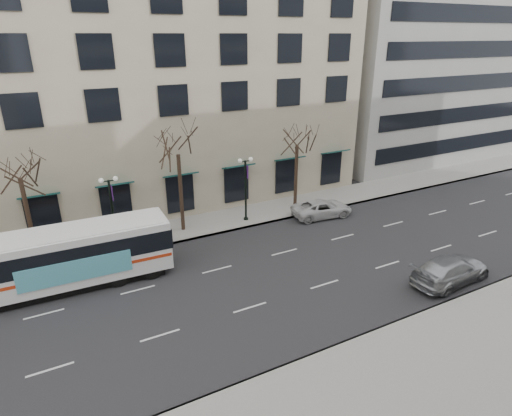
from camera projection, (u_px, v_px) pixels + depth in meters
ground at (232, 287)px, 25.22m from camera, size 160.00×160.00×0.00m
sidewalk_far at (242, 217)px, 34.72m from camera, size 80.00×4.00×0.15m
building_hotel at (107, 57)px, 37.02m from camera, size 40.00×20.00×24.00m
building_office at (403, 0)px, 49.62m from camera, size 25.00×20.00×35.00m
tree_far_left at (17, 163)px, 25.58m from camera, size 3.60×3.60×8.34m
tree_far_mid at (177, 141)px, 29.82m from camera, size 3.60×3.60×8.55m
tree_far_right at (298, 134)px, 34.32m from camera, size 3.60×3.60×8.06m
lamp_post_left at (113, 209)px, 28.67m from camera, size 1.22×0.45×5.21m
lamp_post_right at (246, 186)px, 32.99m from camera, size 1.22×0.45×5.21m
city_bus at (55, 259)px, 24.37m from camera, size 13.29×3.34×3.58m
silver_car at (451, 270)px, 25.52m from camera, size 5.63×2.58×1.60m
white_pickup at (322, 208)px, 34.76m from camera, size 5.22×2.91×1.38m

